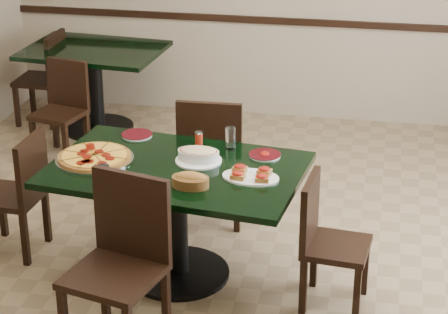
% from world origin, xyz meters
% --- Properties ---
extents(floor, '(5.50, 5.50, 0.00)m').
position_xyz_m(floor, '(0.00, 0.00, 0.00)').
color(floor, olive).
rests_on(floor, ground).
extents(room_shell, '(5.50, 5.50, 5.50)m').
position_xyz_m(room_shell, '(1.02, 1.73, 1.17)').
color(room_shell, white).
rests_on(room_shell, floor).
extents(main_table, '(1.62, 1.15, 0.75)m').
position_xyz_m(main_table, '(-0.27, -0.22, 0.57)').
color(main_table, black).
rests_on(main_table, floor).
extents(back_table, '(1.23, 0.95, 0.75)m').
position_xyz_m(back_table, '(-1.57, 2.08, 0.52)').
color(back_table, black).
rests_on(back_table, floor).
extents(chair_far, '(0.45, 0.45, 0.94)m').
position_xyz_m(chair_far, '(-0.20, 0.51, 0.53)').
color(chair_far, black).
rests_on(chair_far, floor).
extents(chair_near, '(0.56, 0.56, 0.99)m').
position_xyz_m(chair_near, '(-0.39, -0.97, 0.56)').
color(chair_near, black).
rests_on(chair_near, floor).
extents(chair_right, '(0.41, 0.41, 0.80)m').
position_xyz_m(chair_right, '(0.65, -0.35, 0.44)').
color(chair_right, black).
rests_on(chair_right, floor).
extents(chair_left, '(0.41, 0.41, 0.82)m').
position_xyz_m(chair_left, '(-1.34, -0.12, 0.46)').
color(chair_left, black).
rests_on(chair_left, floor).
extents(back_chair_near, '(0.45, 0.45, 0.80)m').
position_xyz_m(back_chair_near, '(-1.65, 1.49, 0.44)').
color(back_chair_near, black).
rests_on(back_chair_near, floor).
extents(back_chair_left, '(0.40, 0.40, 0.84)m').
position_xyz_m(back_chair_left, '(-2.05, 2.16, 0.47)').
color(back_chair_left, black).
rests_on(back_chair_left, floor).
extents(pepperoni_pizza, '(0.48, 0.48, 0.04)m').
position_xyz_m(pepperoni_pizza, '(-0.78, -0.21, 0.77)').
color(pepperoni_pizza, '#BBBBC2').
rests_on(pepperoni_pizza, main_table).
extents(lasagna_casserole, '(0.28, 0.28, 0.09)m').
position_xyz_m(lasagna_casserole, '(-0.15, -0.12, 0.80)').
color(lasagna_casserole, silver).
rests_on(lasagna_casserole, main_table).
extents(bread_basket, '(0.22, 0.15, 0.09)m').
position_xyz_m(bread_basket, '(-0.12, -0.48, 0.79)').
color(bread_basket, brown).
rests_on(bread_basket, main_table).
extents(bruschetta_platter, '(0.36, 0.27, 0.05)m').
position_xyz_m(bruschetta_platter, '(0.20, -0.30, 0.77)').
color(bruschetta_platter, silver).
rests_on(bruschetta_platter, main_table).
extents(side_plate_near, '(0.16, 0.16, 0.02)m').
position_xyz_m(side_plate_near, '(-0.50, -0.58, 0.76)').
color(side_plate_near, silver).
rests_on(side_plate_near, main_table).
extents(side_plate_far_r, '(0.20, 0.20, 0.03)m').
position_xyz_m(side_plate_far_r, '(0.23, 0.04, 0.76)').
color(side_plate_far_r, silver).
rests_on(side_plate_far_r, main_table).
extents(side_plate_far_l, '(0.20, 0.20, 0.02)m').
position_xyz_m(side_plate_far_l, '(-0.64, 0.21, 0.76)').
color(side_plate_far_l, silver).
rests_on(side_plate_far_l, main_table).
extents(napkin_setting, '(0.18, 0.18, 0.01)m').
position_xyz_m(napkin_setting, '(-0.42, -0.61, 0.75)').
color(napkin_setting, white).
rests_on(napkin_setting, main_table).
extents(water_glass_a, '(0.07, 0.07, 0.14)m').
position_xyz_m(water_glass_a, '(0.00, 0.12, 0.82)').
color(water_glass_a, white).
rests_on(water_glass_a, main_table).
extents(water_glass_b, '(0.07, 0.07, 0.14)m').
position_xyz_m(water_glass_b, '(-0.60, -0.59, 0.82)').
color(water_glass_b, white).
rests_on(water_glass_b, main_table).
extents(pepper_shaker, '(0.05, 0.05, 0.09)m').
position_xyz_m(pepper_shaker, '(-0.21, 0.15, 0.79)').
color(pepper_shaker, '#B92E13').
rests_on(pepper_shaker, main_table).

